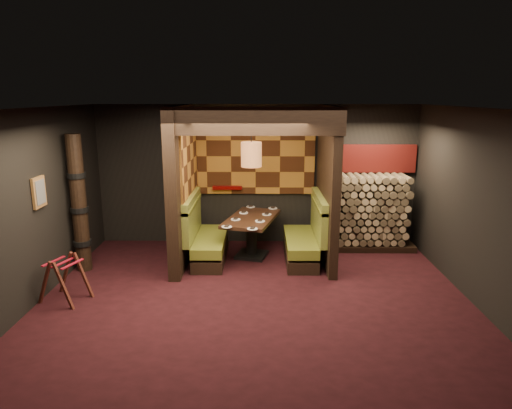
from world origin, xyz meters
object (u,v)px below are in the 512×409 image
object	(u,v)px
pendant_lamp	(251,154)
totem_column	(79,205)
firewood_stack	(371,212)
luggage_rack	(64,277)
booth_bench_right	(306,239)
booth_bench_left	(205,239)
dining_table	(252,229)

from	to	relation	value
pendant_lamp	totem_column	xyz separation A→B (m)	(-2.96, -0.66, -0.79)
totem_column	firewood_stack	distance (m)	5.50
luggage_rack	booth_bench_right	bearing A→B (deg)	25.32
pendant_lamp	luggage_rack	world-z (taller)	pendant_lamp
booth_bench_left	booth_bench_right	xyz separation A→B (m)	(1.89, 0.00, 0.00)
booth_bench_right	pendant_lamp	bearing A→B (deg)	173.90
totem_column	firewood_stack	world-z (taller)	totem_column
pendant_lamp	totem_column	distance (m)	3.13
booth_bench_right	totem_column	size ratio (longest dim) A/B	0.67
dining_table	booth_bench_right	bearing A→B (deg)	-8.86
booth_bench_left	dining_table	xyz separation A→B (m)	(0.87, 0.16, 0.15)
booth_bench_left	totem_column	size ratio (longest dim) A/B	0.67
booth_bench_right	luggage_rack	xyz separation A→B (m)	(-3.79, -1.79, -0.03)
booth_bench_right	booth_bench_left	bearing A→B (deg)	180.00
booth_bench_right	totem_column	distance (m)	4.10
booth_bench_left	firewood_stack	size ratio (longest dim) A/B	0.92
booth_bench_right	pendant_lamp	xyz separation A→B (m)	(-1.02, 0.11, 1.58)
booth_bench_left	pendant_lamp	distance (m)	1.80
booth_bench_left	luggage_rack	xyz separation A→B (m)	(-1.90, -1.79, -0.03)
totem_column	booth_bench_right	bearing A→B (deg)	7.86
dining_table	pendant_lamp	distance (m)	1.43
booth_bench_left	totem_column	world-z (taller)	totem_column
dining_table	totem_column	xyz separation A→B (m)	(-2.96, -0.71, 0.64)
firewood_stack	booth_bench_left	bearing A→B (deg)	-167.83
booth_bench_right	firewood_stack	xyz separation A→B (m)	(1.35, 0.70, 0.35)
pendant_lamp	totem_column	bearing A→B (deg)	-167.44
booth_bench_right	luggage_rack	world-z (taller)	booth_bench_right
luggage_rack	firewood_stack	size ratio (longest dim) A/B	0.46
firewood_stack	totem_column	bearing A→B (deg)	-166.81
booth_bench_right	pendant_lamp	distance (m)	1.88
pendant_lamp	luggage_rack	bearing A→B (deg)	-145.50
firewood_stack	booth_bench_right	bearing A→B (deg)	-152.65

